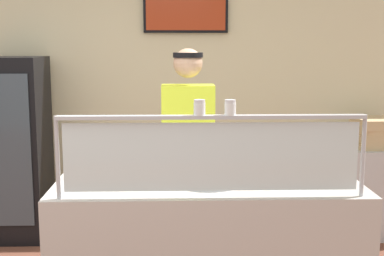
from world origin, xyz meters
TOP-DOWN VIEW (x-y plane):
  - shop_rear_unit at (0.94, 2.52)m, footprint 6.28×0.13m
  - sneeze_guard at (0.94, 0.06)m, footprint 1.70×0.06m
  - pizza_tray at (0.94, 0.38)m, footprint 0.44×0.44m
  - pizza_server at (0.98, 0.36)m, footprint 0.10×0.29m
  - parmesan_shaker at (0.87, 0.06)m, footprint 0.06×0.06m
  - pepper_flake_shaker at (1.04, 0.06)m, footprint 0.06×0.06m
  - worker_figure at (0.84, 1.02)m, footprint 0.41×0.50m
  - drink_fridge at (-0.76, 2.07)m, footprint 0.60×0.62m
  - prep_shelf at (2.63, 2.03)m, footprint 0.70×0.55m
  - pizza_box_stack at (2.63, 2.03)m, footprint 0.45×0.44m

SIDE VIEW (x-z plane):
  - prep_shelf at x=2.63m, z-range 0.00..0.84m
  - drink_fridge at x=-0.76m, z-range 0.00..1.68m
  - pizza_tray at x=0.94m, z-range 0.95..0.98m
  - pizza_box_stack at x=2.63m, z-range 0.84..1.11m
  - pizza_server at x=0.98m, z-range 0.99..0.99m
  - worker_figure at x=0.84m, z-range 0.13..1.89m
  - sneeze_guard at x=0.94m, z-range 1.01..1.47m
  - shop_rear_unit at x=0.94m, z-range 0.01..2.71m
  - pepper_flake_shaker at x=1.04m, z-range 1.40..1.49m
  - parmesan_shaker at x=0.87m, z-range 1.40..1.49m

